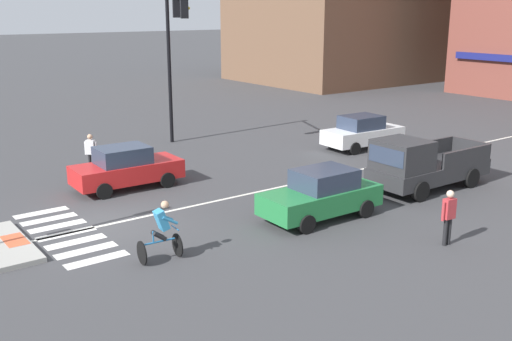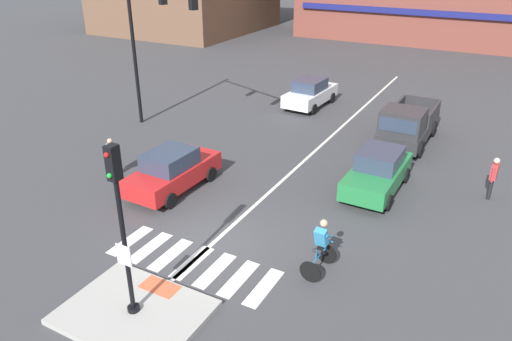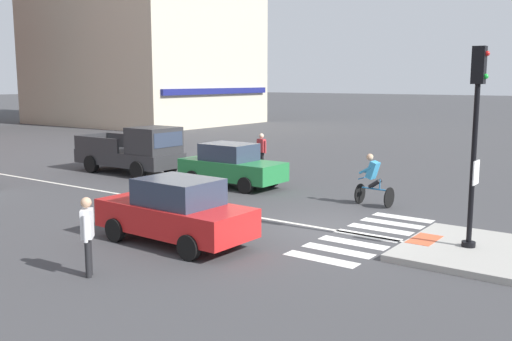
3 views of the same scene
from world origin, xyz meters
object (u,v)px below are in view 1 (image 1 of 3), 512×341
(car_white_westbound_distant, at_px, (362,132))
(cyclist, at_px, (161,230))
(pickup_truck_charcoal_eastbound_far, at_px, (421,165))
(pedestrian_waiting_far_side, at_px, (449,213))
(traffic_light_mast, at_px, (173,43))
(pedestrian_at_curb_left, at_px, (91,150))
(car_red_westbound_near, at_px, (126,168))
(car_green_eastbound_mid, at_px, (321,194))

(car_white_westbound_distant, distance_m, cyclist, 15.72)
(cyclist, bearing_deg, pickup_truck_charcoal_eastbound_far, 90.35)
(cyclist, bearing_deg, pedestrian_waiting_far_side, 61.20)
(traffic_light_mast, distance_m, cyclist, 14.08)
(traffic_light_mast, xyz_separation_m, pickup_truck_charcoal_eastbound_far, (11.47, 4.12, -4.16))
(traffic_light_mast, height_order, car_white_westbound_distant, traffic_light_mast)
(car_white_westbound_distant, xyz_separation_m, pedestrian_waiting_far_side, (10.32, -7.17, 0.17))
(car_white_westbound_distant, distance_m, pedestrian_at_curb_left, 12.97)
(car_red_westbound_near, bearing_deg, traffic_light_mast, 134.23)
(car_red_westbound_near, height_order, car_green_eastbound_mid, same)
(car_red_westbound_near, bearing_deg, pickup_truck_charcoal_eastbound_far, 52.26)
(car_green_eastbound_mid, xyz_separation_m, cyclist, (-0.03, -5.83, 0.06))
(car_white_westbound_distant, height_order, cyclist, cyclist)
(car_white_westbound_distant, height_order, car_green_eastbound_mid, same)
(car_green_eastbound_mid, xyz_separation_m, pickup_truck_charcoal_eastbound_far, (-0.10, 5.15, 0.17))
(pedestrian_at_curb_left, xyz_separation_m, pedestrian_waiting_far_side, (13.75, 5.34, 0.00))
(pedestrian_waiting_far_side, bearing_deg, pedestrian_at_curb_left, -158.79)
(pickup_truck_charcoal_eastbound_far, relative_size, cyclist, 3.05)
(car_green_eastbound_mid, distance_m, pedestrian_waiting_far_side, 4.16)
(car_red_westbound_near, xyz_separation_m, pickup_truck_charcoal_eastbound_far, (6.86, 8.86, 0.17))
(car_red_westbound_near, relative_size, pedestrian_waiting_far_side, 2.48)
(car_white_westbound_distant, bearing_deg, pedestrian_waiting_far_side, -34.80)
(cyclist, xyz_separation_m, pedestrian_waiting_far_side, (3.96, 7.20, 0.11))
(cyclist, distance_m, pedestrian_at_curb_left, 9.97)
(car_white_westbound_distant, distance_m, pedestrian_waiting_far_side, 12.57)
(pedestrian_at_curb_left, bearing_deg, car_white_westbound_distant, 74.68)
(car_red_westbound_near, distance_m, car_green_eastbound_mid, 7.88)
(traffic_light_mast, xyz_separation_m, car_green_eastbound_mid, (11.57, -1.03, -4.32))
(car_red_westbound_near, xyz_separation_m, car_white_westbound_distant, (0.56, 12.25, 0.00))
(cyclist, distance_m, pedestrian_waiting_far_side, 8.21)
(pickup_truck_charcoal_eastbound_far, distance_m, cyclist, 10.98)
(traffic_light_mast, height_order, car_green_eastbound_mid, traffic_light_mast)
(cyclist, bearing_deg, car_red_westbound_near, 162.98)
(car_white_westbound_distant, height_order, pickup_truck_charcoal_eastbound_far, pickup_truck_charcoal_eastbound_far)
(car_white_westbound_distant, distance_m, car_green_eastbound_mid, 10.67)
(traffic_light_mast, distance_m, pedestrian_waiting_far_side, 16.05)
(car_red_westbound_near, height_order, car_white_westbound_distant, same)
(car_green_eastbound_mid, distance_m, cyclist, 5.83)
(traffic_light_mast, xyz_separation_m, car_white_westbound_distant, (5.17, 7.51, -4.32))
(traffic_light_mast, distance_m, car_white_westbound_distant, 10.09)
(traffic_light_mast, distance_m, car_red_westbound_near, 7.90)
(car_green_eastbound_mid, bearing_deg, car_red_westbound_near, -151.90)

